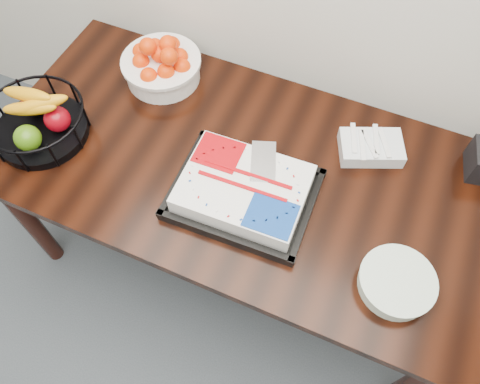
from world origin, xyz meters
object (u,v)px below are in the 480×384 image
at_px(fruit_basket, 36,120).
at_px(plate_stack, 396,283).
at_px(table, 240,178).
at_px(cake_tray, 244,190).
at_px(tangerine_bowl, 161,62).

distance_m(fruit_basket, plate_stack, 1.33).
distance_m(table, cake_tray, 0.19).
relative_size(fruit_basket, plate_stack, 1.54).
relative_size(cake_tray, plate_stack, 2.07).
height_order(cake_tray, tangerine_bowl, tangerine_bowl).
bearing_deg(fruit_basket, tangerine_bowl, 57.51).
distance_m(cake_tray, tangerine_bowl, 0.64).
bearing_deg(cake_tray, table, 118.42).
relative_size(cake_tray, fruit_basket, 1.34).
distance_m(table, plate_stack, 0.66).
relative_size(table, fruit_basket, 5.06).
xyz_separation_m(table, plate_stack, (0.61, -0.22, 0.11)).
distance_m(cake_tray, plate_stack, 0.55).
xyz_separation_m(cake_tray, fruit_basket, (-0.78, -0.04, 0.03)).
height_order(table, fruit_basket, fruit_basket).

